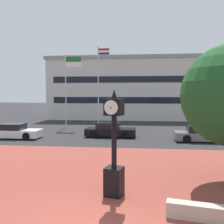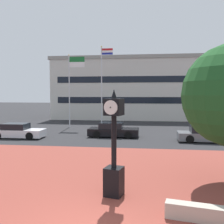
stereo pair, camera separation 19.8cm
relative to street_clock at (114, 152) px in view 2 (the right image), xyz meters
The scene contains 9 objects.
plaza_brick_paving 1.94m from the street_clock, 122.90° to the left, with size 44.00×15.61×0.01m, color brown.
planter_wall 4.08m from the street_clock, 27.21° to the right, with size 3.20×0.40×0.50m, color #ADA393.
street_clock is the anchor object (origin of this frame).
car_street_near 15.44m from the street_clock, 130.39° to the left, with size 4.59×1.90×1.28m.
car_street_mid 13.60m from the street_clock, 97.27° to the left, with size 4.52×2.01×1.28m.
car_street_far 13.39m from the street_clock, 63.08° to the left, with size 4.61×1.95×1.28m.
flagpole_primary 20.87m from the street_clock, 110.57° to the left, with size 1.88×0.14×8.33m.
flagpole_secondary 19.91m from the street_clock, 100.76° to the left, with size 1.33×0.14×9.19m.
civic_building 33.55m from the street_clock, 91.87° to the left, with size 23.91×12.75×9.35m.
Camera 2 is at (1.71, -6.60, 3.90)m, focal length 41.46 mm.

